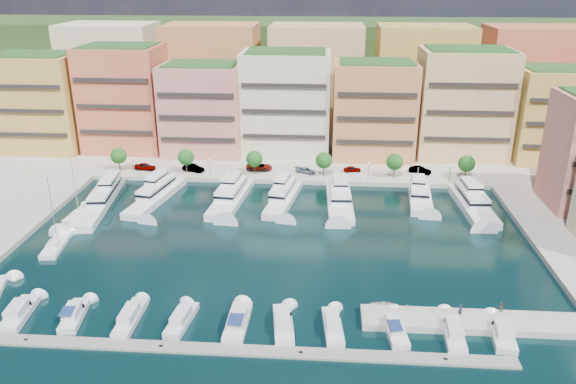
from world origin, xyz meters
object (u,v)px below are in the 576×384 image
cruiser_6 (333,327)px  lamppost_2 (288,167)px  yacht_0 (102,197)px  yacht_3 (284,196)px  tree_4 (395,162)px  tree_0 (119,156)px  cruiser_1 (74,316)px  tree_3 (324,160)px  person_0 (460,310)px  lamppost_4 (450,171)px  yacht_4 (339,199)px  car_2 (259,167)px  lamppost_0 (132,163)px  cruiser_4 (238,323)px  car_1 (193,168)px  yacht_6 (472,202)px  yacht_1 (157,195)px  cruiser_5 (283,325)px  sailboat_2 (78,216)px  cruiser_2 (130,318)px  cruiser_7 (395,329)px  cruiser_8 (453,332)px  tender_0 (384,306)px  car_4 (352,169)px  lamppost_3 (368,169)px  car_0 (145,167)px  yacht_2 (231,195)px  cruiser_0 (19,313)px  car_5 (420,170)px  yacht_5 (420,196)px  cruiser_3 (181,320)px  tree_2 (254,159)px  person_1 (501,307)px  tender_1 (408,307)px  lamppost_1 (210,165)px  sailboat_1 (57,245)px

cruiser_6 → lamppost_2: bearing=100.2°
yacht_0 → yacht_3: size_ratio=1.40×
tree_4 → tree_0: bearing=180.0°
cruiser_1 → cruiser_6: 35.88m
tree_3 → person_0: 58.32m
lamppost_4 → yacht_4: 27.33m
cruiser_6 → car_2: car_2 is taller
lamppost_0 → lamppost_4: (72.00, 0.00, 0.00)m
cruiser_4 → car_1: 62.12m
yacht_6 → car_2: yacht_6 is taller
yacht_1 → car_2: yacht_1 is taller
cruiser_5 → sailboat_2: (-43.16, 33.68, -0.23)m
yacht_1 → cruiser_2: 44.57m
cruiser_7 → cruiser_8: (7.67, 0.01, -0.02)m
yacht_3 → lamppost_0: bearing=162.8°
cruiser_1 → tender_0: 43.51m
car_4 → cruiser_5: bearing=160.9°
yacht_3 → sailboat_2: bearing=-164.5°
tree_0 → lamppost_3: (58.00, -2.30, -0.92)m
lamppost_0 → tender_0: size_ratio=0.96×
car_0 → yacht_2: bearing=-117.6°
yacht_6 → cruiser_0: bearing=-148.6°
cruiser_2 → car_5: car_5 is taller
sailboat_2 → cruiser_8: bearing=-27.1°
lamppost_0 → yacht_0: size_ratio=0.15×
lamppost_3 → yacht_5: size_ratio=0.27×
sailboat_2 → car_4: sailboat_2 is taller
cruiser_3 → car_1: bearing=101.5°
lamppost_2 → cruiser_0: bearing=-121.2°
tree_2 → car_2: size_ratio=0.91×
person_1 → lamppost_2: bearing=-54.0°
lamppost_4 → person_1: size_ratio=2.71×
yacht_6 → lamppost_3: bearing=150.4°
yacht_4 → car_5: size_ratio=4.15×
tender_1 → car_1: car_1 is taller
cruiser_7 → tender_0: cruiser_7 is taller
sailboat_2 → person_0: (67.23, -30.51, 1.59)m
cruiser_4 → person_1: person_1 is taller
person_1 → cruiser_2: bearing=8.1°
lamppost_1 → car_1: lamppost_1 is taller
yacht_1 → person_0: bearing=-36.7°
cruiser_2 → yacht_0: bearing=116.0°
lamppost_3 → cruiser_7: 55.90m
cruiser_3 → car_2: 61.11m
cruiser_7 → cruiser_0: bearing=180.0°
person_1 → car_2: bearing=-51.4°
tree_4 → tender_0: (-6.69, -52.50, -4.29)m
sailboat_2 → sailboat_1: bearing=-83.0°
sailboat_2 → yacht_0: bearing=75.2°
cruiser_5 → lamppost_4: bearing=59.7°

